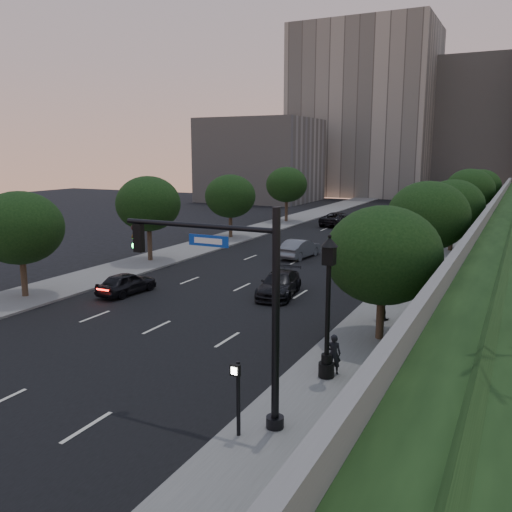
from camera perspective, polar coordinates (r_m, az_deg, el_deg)
The scene contains 28 objects.
ground at distance 23.83m, azimuth -17.72°, elevation -10.64°, with size 160.00×160.00×0.00m, color black.
road_surface at distance 49.08m, azimuth 7.31°, elevation 0.85°, with size 16.00×140.00×0.02m, color black.
sidewalk_right at distance 46.79m, azimuth 19.24°, elevation -0.10°, with size 4.50×140.00×0.15m, color slate.
sidewalk_left at distance 53.26m, azimuth -3.16°, elevation 1.79°, with size 4.50×140.00×0.15m, color slate.
parapet_wall at distance 43.94m, azimuth 23.45°, elevation 4.57°, with size 0.35×90.00×0.70m, color slate.
office_block_left at distance 111.97m, azimuth 11.36°, elevation 14.58°, with size 26.00×20.00×32.00m, color gray.
office_block_mid at distance 118.17m, azimuth 22.24°, elevation 12.34°, with size 22.00×18.00×26.00m, color #9F9B92.
office_block_filler at distance 95.33m, azimuth 0.48°, elevation 10.04°, with size 18.00×16.00×14.00m, color #9F9B92.
tree_right_a at distance 24.73m, azimuth 13.22°, elevation 0.09°, with size 5.20×5.20×6.24m.
tree_right_b at distance 36.33m, azimuth 17.68°, elevation 4.06°, with size 5.20×5.20×6.74m.
tree_right_c at distance 49.20m, azimuth 20.05°, elevation 5.02°, with size 5.20×5.20×6.24m.
tree_right_d at distance 63.05m, azimuth 21.58°, elevation 6.53°, with size 5.20×5.20×6.74m.
tree_right_e at distance 78.01m, azimuth 22.57°, elevation 6.81°, with size 5.20×5.20×6.24m.
tree_left_a at distance 34.19m, azimuth -23.61°, elevation 2.73°, with size 5.00×5.00×6.34m.
tree_left_b at distance 42.78m, azimuth -11.28°, elevation 5.41°, with size 5.00×5.00×6.71m.
tree_left_c at distance 53.65m, azimuth -2.72°, elevation 6.30°, with size 5.00×5.00×6.34m.
tree_left_d at distance 66.17m, azimuth 3.24°, elevation 7.50°, with size 5.00×5.00×6.71m.
traffic_signal_mast at distance 16.70m, azimuth -1.34°, elevation -6.08°, with size 5.68×0.56×7.00m.
street_lamp at distance 20.38m, azimuth 7.55°, elevation -6.05°, with size 0.64×0.64×5.62m.
pedestrian_signal at distance 16.52m, azimuth -1.97°, elevation -14.11°, with size 0.30×0.33×2.50m.
sedan_near_left at distance 33.87m, azimuth -13.47°, elevation -2.78°, with size 1.63×4.05×1.38m, color black.
sedan_mid_left at distance 44.29m, azimuth 4.64°, elevation 0.80°, with size 1.63×4.68×1.54m, color slate.
sedan_far_left at distance 63.87m, azimuth 8.64°, elevation 3.87°, with size 2.65×5.75×1.60m, color black.
sedan_near_right at distance 32.59m, azimuth 2.46°, elevation -2.97°, with size 2.01×4.94×1.43m, color black.
sedan_far_right at distance 56.90m, azimuth 13.91°, elevation 2.75°, with size 1.76×4.37×1.49m, color slate.
pedestrian_a at distance 21.29m, azimuth 8.16°, elevation -10.16°, with size 0.57×0.37×1.56m, color black.
pedestrian_b at distance 28.30m, azimuth 13.07°, elevation -4.75°, with size 0.86×0.67×1.78m, color black.
pedestrian_c at distance 32.51m, azimuth 13.55°, elevation -2.88°, with size 0.94×0.39×1.61m, color black.
Camera 1 is at (15.77, -15.68, 8.57)m, focal length 38.00 mm.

